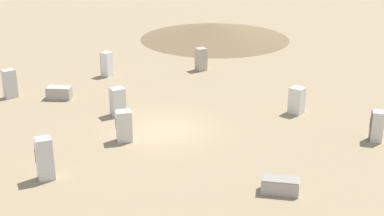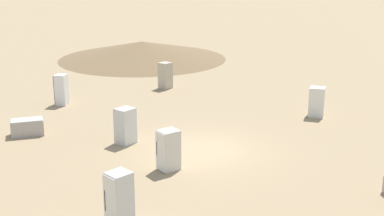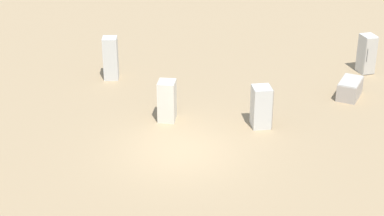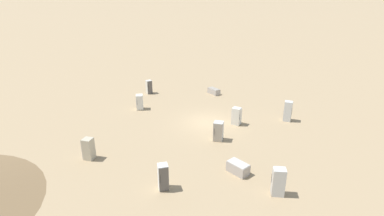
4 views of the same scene
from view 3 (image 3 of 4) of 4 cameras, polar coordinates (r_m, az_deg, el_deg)
The scene contains 6 objects.
ground_plane at distance 21.88m, azimuth -0.93°, elevation -3.84°, with size 1000.00×1000.00×0.00m, color #9E8460.
discarded_fridge_0 at distance 27.59m, azimuth -7.24°, elevation 4.43°, with size 0.66×0.73×1.85m.
discarded_fridge_1 at distance 29.06m, azimuth 15.27°, elevation 4.66°, with size 0.68×0.80×1.71m.
discarded_fridge_2 at distance 23.73m, azimuth -2.23°, elevation 0.66°, with size 0.78×0.86×1.55m.
discarded_fridge_4 at distance 23.36m, azimuth 6.20°, elevation 0.11°, with size 0.72×0.73×1.55m.
discarded_fridge_9 at distance 26.53m, azimuth 13.86°, elevation 1.69°, with size 1.40×1.60×0.73m.
Camera 3 is at (-1.83, -19.03, 10.64)m, focal length 60.00 mm.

